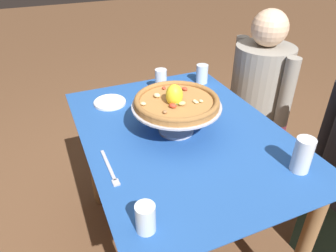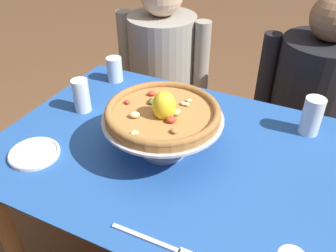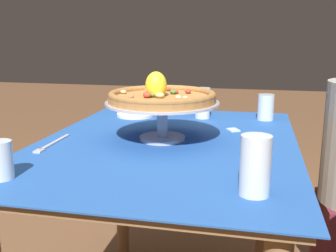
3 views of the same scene
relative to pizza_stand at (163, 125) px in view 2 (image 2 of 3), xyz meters
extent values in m
cylinder|color=olive|center=(-0.48, -0.32, -0.49)|extent=(0.06, 0.06, 0.73)
cylinder|color=olive|center=(-0.48, 0.36, -0.49)|extent=(0.06, 0.06, 0.73)
cylinder|color=olive|center=(0.50, 0.36, -0.49)|extent=(0.06, 0.06, 0.73)
cube|color=olive|center=(0.01, 0.02, -0.12)|extent=(1.10, 0.80, 0.02)
cube|color=#23519E|center=(0.01, 0.02, -0.10)|extent=(1.14, 0.84, 0.00)
cylinder|color=#B7B7C1|center=(0.00, 0.00, -0.09)|extent=(0.15, 0.15, 0.01)
cylinder|color=#B7B7C1|center=(0.00, 0.00, -0.03)|extent=(0.04, 0.04, 0.11)
cylinder|color=#B7B7C1|center=(0.00, 0.00, 0.03)|extent=(0.38, 0.38, 0.01)
cylinder|color=#AD753D|center=(0.00, 0.00, 0.04)|extent=(0.36, 0.36, 0.02)
torus|color=olive|center=(0.00, 0.00, 0.05)|extent=(0.36, 0.36, 0.02)
ellipsoid|color=beige|center=(0.05, 0.06, 0.06)|extent=(0.02, 0.02, 0.01)
ellipsoid|color=beige|center=(0.04, 0.06, 0.06)|extent=(0.02, 0.02, 0.01)
ellipsoid|color=tan|center=(0.00, 0.00, 0.06)|extent=(0.03, 0.03, 0.02)
ellipsoid|color=#4C7533|center=(-0.05, 0.03, 0.06)|extent=(0.03, 0.03, 0.01)
ellipsoid|color=beige|center=(0.05, 0.09, 0.06)|extent=(0.02, 0.02, 0.01)
ellipsoid|color=tan|center=(0.04, 0.00, 0.06)|extent=(0.03, 0.03, 0.02)
ellipsoid|color=#C63D28|center=(-0.12, -0.01, 0.06)|extent=(0.03, 0.02, 0.01)
ellipsoid|color=#C63D28|center=(-0.08, 0.07, 0.06)|extent=(0.03, 0.03, 0.01)
ellipsoid|color=#4C7533|center=(0.03, -0.02, 0.06)|extent=(0.04, 0.04, 0.02)
ellipsoid|color=#996B42|center=(0.07, -0.08, 0.06)|extent=(0.03, 0.03, 0.01)
ellipsoid|color=beige|center=(-0.02, -0.14, 0.06)|extent=(0.03, 0.03, 0.01)
ellipsoid|color=#4C7533|center=(-0.01, 0.00, 0.06)|extent=(0.02, 0.02, 0.01)
ellipsoid|color=beige|center=(-0.06, -0.06, 0.06)|extent=(0.04, 0.04, 0.02)
ellipsoid|color=#C63D28|center=(0.05, -0.04, 0.06)|extent=(0.04, 0.04, 0.02)
ellipsoid|color=#C63D28|center=(-0.06, 0.03, 0.06)|extent=(0.03, 0.03, 0.01)
ellipsoid|color=yellow|center=(0.02, -0.02, 0.09)|extent=(0.10, 0.10, 0.09)
cylinder|color=white|center=(0.41, 0.31, -0.03)|extent=(0.07, 0.07, 0.14)
cylinder|color=silver|center=(0.41, 0.31, -0.07)|extent=(0.06, 0.06, 0.05)
cylinder|color=silver|center=(-0.40, 0.34, -0.05)|extent=(0.07, 0.07, 0.11)
cylinder|color=silver|center=(-0.40, 0.34, -0.07)|extent=(0.06, 0.06, 0.06)
cylinder|color=white|center=(-0.38, 0.08, -0.03)|extent=(0.06, 0.06, 0.13)
cylinder|color=silver|center=(-0.38, 0.08, -0.07)|extent=(0.05, 0.05, 0.06)
cylinder|color=silver|center=(-0.36, -0.20, -0.09)|extent=(0.16, 0.16, 0.01)
torus|color=white|center=(-0.36, -0.20, -0.09)|extent=(0.16, 0.16, 0.01)
cube|color=#B7B7C1|center=(0.11, -0.33, -0.10)|extent=(0.19, 0.01, 0.01)
cube|color=silver|center=(-0.18, 0.23, -0.10)|extent=(0.06, 0.06, 0.00)
cube|color=maroon|center=(-0.37, 0.75, -0.64)|extent=(0.30, 0.34, 0.45)
cylinder|color=gray|center=(-0.37, 0.75, -0.17)|extent=(0.37, 0.37, 0.49)
cylinder|color=gray|center=(-0.59, 0.73, -0.13)|extent=(0.08, 0.08, 0.41)
cylinder|color=gray|center=(-0.16, 0.76, -0.13)|extent=(0.08, 0.08, 0.41)
cube|color=#1E3833|center=(0.40, 0.76, -0.63)|extent=(0.30, 0.34, 0.45)
cylinder|color=black|center=(0.40, 0.76, -0.17)|extent=(0.39, 0.39, 0.48)
sphere|color=brown|center=(0.40, 0.76, 0.17)|extent=(0.20, 0.20, 0.20)
cylinder|color=black|center=(0.18, 0.74, -0.13)|extent=(0.08, 0.08, 0.41)
camera|label=1|loc=(1.04, -0.48, 0.66)|focal=33.45mm
camera|label=2|loc=(0.40, -0.81, 0.64)|focal=37.79mm
camera|label=3|loc=(1.27, 0.30, 0.25)|focal=42.84mm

